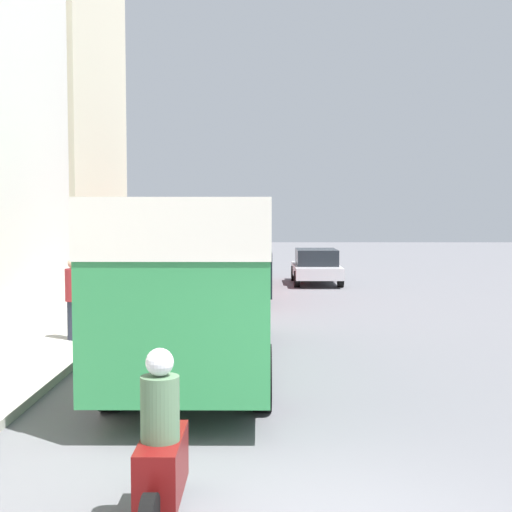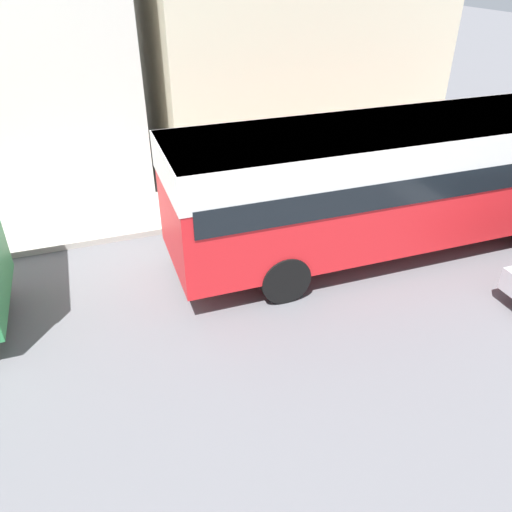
{
  "view_description": "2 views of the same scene",
  "coord_description": "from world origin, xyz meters",
  "px_view_note": "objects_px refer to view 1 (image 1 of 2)",
  "views": [
    {
      "loc": [
        -0.5,
        -6.34,
        2.99
      ],
      "look_at": [
        -0.63,
        15.74,
        1.57
      ],
      "focal_mm": 50.0,
      "sensor_mm": 36.0,
      "label": 1
    },
    {
      "loc": [
        6.79,
        13.31,
        5.94
      ],
      "look_at": [
        -0.82,
        15.98,
        0.96
      ],
      "focal_mm": 35.0,
      "sensor_mm": 36.0,
      "label": 2
    }
  ],
  "objects_px": {
    "car_crossing": "(316,266)",
    "bus_following": "(227,240)",
    "motorcycle_behind_lead": "(161,458)",
    "pedestrian_near_curb": "(74,298)",
    "bus_lead": "(202,261)"
  },
  "relations": [
    {
      "from": "bus_following",
      "to": "pedestrian_near_curb",
      "type": "height_order",
      "value": "bus_following"
    },
    {
      "from": "motorcycle_behind_lead",
      "to": "pedestrian_near_curb",
      "type": "height_order",
      "value": "pedestrian_near_curb"
    },
    {
      "from": "bus_lead",
      "to": "pedestrian_near_curb",
      "type": "xyz_separation_m",
      "value": [
        -2.99,
        2.17,
        -0.96
      ]
    },
    {
      "from": "motorcycle_behind_lead",
      "to": "pedestrian_near_curb",
      "type": "bearing_deg",
      "value": 109.46
    },
    {
      "from": "bus_lead",
      "to": "bus_following",
      "type": "xyz_separation_m",
      "value": [
        -0.11,
        12.7,
        -0.14
      ]
    },
    {
      "from": "bus_lead",
      "to": "motorcycle_behind_lead",
      "type": "bearing_deg",
      "value": -88.48
    },
    {
      "from": "car_crossing",
      "to": "motorcycle_behind_lead",
      "type": "bearing_deg",
      "value": 81.87
    },
    {
      "from": "motorcycle_behind_lead",
      "to": "bus_following",
      "type": "bearing_deg",
      "value": 90.85
    },
    {
      "from": "pedestrian_near_curb",
      "to": "motorcycle_behind_lead",
      "type": "bearing_deg",
      "value": -70.54
    },
    {
      "from": "car_crossing",
      "to": "bus_lead",
      "type": "bearing_deg",
      "value": 77.76
    },
    {
      "from": "car_crossing",
      "to": "bus_following",
      "type": "bearing_deg",
      "value": 39.01
    },
    {
      "from": "bus_lead",
      "to": "car_crossing",
      "type": "distance_m",
      "value": 15.93
    },
    {
      "from": "bus_lead",
      "to": "motorcycle_behind_lead",
      "type": "xyz_separation_m",
      "value": [
        0.18,
        -6.79,
        -1.35
      ]
    },
    {
      "from": "bus_following",
      "to": "motorcycle_behind_lead",
      "type": "distance_m",
      "value": 19.53
    },
    {
      "from": "bus_following",
      "to": "motorcycle_behind_lead",
      "type": "relative_size",
      "value": 4.57
    }
  ]
}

